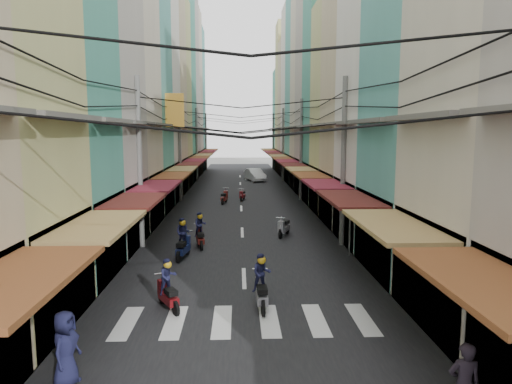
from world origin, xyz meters
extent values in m
plane|color=slate|center=(0.00, 0.00, 0.00)|extent=(160.00, 160.00, 0.00)
cube|color=black|center=(0.00, 20.00, 0.01)|extent=(10.00, 80.00, 0.02)
cube|color=slate|center=(-6.50, 20.00, 0.03)|extent=(3.00, 80.00, 0.06)
cube|color=slate|center=(6.50, 20.00, 0.03)|extent=(3.00, 80.00, 0.06)
cube|color=silver|center=(-3.50, -6.00, 0.03)|extent=(0.55, 2.40, 0.01)
cube|color=silver|center=(-2.10, -6.00, 0.03)|extent=(0.55, 2.40, 0.01)
cube|color=silver|center=(-0.70, -6.00, 0.03)|extent=(0.55, 2.40, 0.01)
cube|color=silver|center=(0.70, -6.00, 0.03)|extent=(0.55, 2.40, 0.01)
cube|color=silver|center=(2.10, -6.00, 0.03)|extent=(0.55, 2.40, 0.01)
cube|color=silver|center=(3.50, -6.00, 0.03)|extent=(0.55, 2.40, 0.01)
cube|color=brown|center=(-4.10, -10.98, 3.00)|extent=(1.80, 4.34, 0.12)
cube|color=black|center=(-5.60, -6.27, 1.60)|extent=(1.20, 4.52, 3.20)
cube|color=olive|center=(-4.10, -6.27, 3.00)|extent=(1.80, 4.33, 0.12)
cube|color=#595651|center=(-4.75, -6.27, 6.00)|extent=(0.50, 4.23, 0.15)
cube|color=teal|center=(-8.00, -1.76, 9.62)|extent=(6.00, 4.30, 19.25)
cube|color=black|center=(-5.60, -1.76, 1.60)|extent=(1.20, 4.13, 3.20)
cube|color=#541C18|center=(-4.10, -1.76, 3.00)|extent=(1.80, 3.96, 0.12)
cube|color=#595651|center=(-4.75, -1.76, 6.00)|extent=(0.50, 3.87, 0.15)
cube|color=#A7A099|center=(-8.00, 2.96, 10.47)|extent=(6.00, 5.14, 20.93)
cube|color=black|center=(-5.60, 2.96, 1.60)|extent=(1.20, 4.94, 3.20)
cube|color=maroon|center=(-4.10, 2.96, 3.00)|extent=(1.80, 4.73, 0.12)
cube|color=#595651|center=(-4.75, 2.96, 6.00)|extent=(0.50, 4.63, 0.15)
cube|color=beige|center=(-8.00, 8.00, 8.72)|extent=(6.00, 4.95, 17.43)
cube|color=black|center=(-5.60, 8.00, 1.60)|extent=(1.20, 4.75, 3.20)
cube|color=brown|center=(-4.10, 8.00, 3.00)|extent=(1.80, 4.56, 0.12)
cube|color=#595651|center=(-4.75, 8.00, 6.00)|extent=(0.50, 4.46, 0.15)
cube|color=#54A49D|center=(-8.00, 12.98, 8.16)|extent=(6.00, 4.99, 16.32)
cube|color=black|center=(-5.60, 12.98, 1.60)|extent=(1.20, 4.80, 3.20)
cube|color=olive|center=(-4.10, 12.98, 3.00)|extent=(1.80, 4.60, 0.12)
cube|color=#595651|center=(-4.75, 12.98, 6.00)|extent=(0.50, 4.50, 0.15)
cube|color=silver|center=(-8.00, 17.80, 11.44)|extent=(6.00, 4.65, 22.87)
cube|color=black|center=(-5.60, 17.80, 1.60)|extent=(1.20, 4.46, 3.20)
cube|color=#541C18|center=(-4.10, 17.80, 3.00)|extent=(1.80, 4.27, 0.12)
cube|color=#595651|center=(-4.75, 17.80, 6.00)|extent=(0.50, 4.18, 0.15)
cube|color=#C3AE89|center=(-8.00, 22.57, 10.29)|extent=(6.00, 4.89, 20.58)
cube|color=black|center=(-5.60, 22.57, 1.60)|extent=(1.20, 4.70, 3.20)
cube|color=maroon|center=(-4.10, 22.57, 3.00)|extent=(1.80, 4.50, 0.12)
cube|color=#595651|center=(-4.75, 22.57, 6.00)|extent=(0.50, 4.40, 0.15)
cube|color=tan|center=(-8.00, 27.27, 9.22)|extent=(6.00, 4.52, 18.44)
cube|color=black|center=(-5.60, 27.27, 1.60)|extent=(1.20, 4.34, 3.20)
cube|color=brown|center=(-4.10, 27.27, 3.00)|extent=(1.80, 4.16, 0.12)
cube|color=#595651|center=(-4.75, 27.27, 6.00)|extent=(0.50, 4.07, 0.15)
cube|color=teal|center=(-8.00, 32.13, 10.31)|extent=(6.00, 5.20, 20.63)
cube|color=black|center=(-5.60, 32.13, 1.60)|extent=(1.20, 4.99, 3.20)
cube|color=olive|center=(-4.10, 32.13, 3.00)|extent=(1.80, 4.78, 0.12)
cube|color=#595651|center=(-4.75, 32.13, 6.00)|extent=(0.50, 4.68, 0.15)
cube|color=#A7A099|center=(-8.00, 37.20, 11.85)|extent=(6.00, 4.94, 23.70)
cube|color=black|center=(-5.60, 37.20, 1.60)|extent=(1.20, 4.74, 3.20)
cube|color=#541C18|center=(-4.10, 37.20, 3.00)|extent=(1.80, 4.55, 0.12)
cube|color=#595651|center=(-4.75, 37.20, 6.00)|extent=(0.50, 4.45, 0.15)
cube|color=beige|center=(-8.00, 42.14, 10.56)|extent=(6.00, 4.96, 21.12)
cube|color=black|center=(-5.60, 42.14, 1.60)|extent=(1.20, 4.76, 3.20)
cube|color=maroon|center=(-4.10, 42.14, 3.00)|extent=(1.80, 4.56, 0.12)
cube|color=#595651|center=(-4.75, 42.14, 6.00)|extent=(0.50, 4.46, 0.15)
cube|color=#54A49D|center=(-8.00, 47.14, 9.95)|extent=(6.00, 5.04, 19.90)
cube|color=black|center=(-5.60, 47.14, 1.60)|extent=(1.20, 4.84, 3.20)
cube|color=brown|center=(-4.10, 47.14, 3.00)|extent=(1.80, 4.64, 0.12)
cube|color=#595651|center=(-4.75, 47.14, 6.00)|extent=(0.50, 4.54, 0.15)
cube|color=#573E14|center=(-4.40, 12.00, 7.00)|extent=(1.20, 0.40, 2.20)
cube|color=brown|center=(4.10, -11.40, 3.00)|extent=(1.80, 4.35, 0.12)
cube|color=black|center=(5.60, -6.55, 1.60)|extent=(1.20, 4.78, 3.20)
cube|color=olive|center=(4.10, -6.55, 3.00)|extent=(1.80, 4.58, 0.12)
cube|color=#595651|center=(4.75, -6.55, 6.00)|extent=(0.50, 4.48, 0.15)
cube|color=#54A49D|center=(8.00, -1.55, 7.54)|extent=(6.00, 5.03, 15.08)
cube|color=black|center=(5.60, -1.55, 1.60)|extent=(1.20, 4.83, 3.20)
cube|color=#541C18|center=(4.10, -1.55, 3.00)|extent=(1.80, 4.63, 0.12)
cube|color=#595651|center=(4.75, -1.55, 6.00)|extent=(0.50, 4.53, 0.15)
cube|color=silver|center=(8.00, 3.36, 10.83)|extent=(6.00, 4.79, 21.66)
cube|color=black|center=(5.60, 3.36, 1.60)|extent=(1.20, 4.60, 3.20)
cube|color=maroon|center=(4.10, 3.36, 3.00)|extent=(1.80, 4.41, 0.12)
cube|color=#595651|center=(4.75, 3.36, 6.00)|extent=(0.50, 4.31, 0.15)
cube|color=#C3AE89|center=(8.00, 8.02, 10.37)|extent=(6.00, 4.52, 20.74)
cube|color=black|center=(5.60, 8.02, 1.60)|extent=(1.20, 4.34, 3.20)
cube|color=brown|center=(4.10, 8.02, 3.00)|extent=(1.80, 4.16, 0.12)
cube|color=#595651|center=(4.75, 8.02, 6.00)|extent=(0.50, 4.07, 0.15)
cube|color=tan|center=(8.00, 12.34, 7.06)|extent=(6.00, 4.12, 14.13)
cube|color=black|center=(5.60, 12.34, 1.60)|extent=(1.20, 3.96, 3.20)
cube|color=olive|center=(4.10, 12.34, 3.00)|extent=(1.80, 3.79, 0.12)
cube|color=#595651|center=(4.75, 12.34, 6.00)|extent=(0.50, 3.71, 0.15)
cube|color=teal|center=(8.00, 16.61, 8.84)|extent=(6.00, 4.40, 17.68)
cube|color=black|center=(5.60, 16.61, 1.60)|extent=(1.20, 4.23, 3.20)
cube|color=#541C18|center=(4.10, 16.61, 3.00)|extent=(1.80, 4.05, 0.12)
cube|color=#595651|center=(4.75, 16.61, 6.00)|extent=(0.50, 3.96, 0.15)
cube|color=#A7A099|center=(8.00, 21.13, 11.30)|extent=(6.00, 4.64, 22.59)
cube|color=black|center=(5.60, 21.13, 1.60)|extent=(1.20, 4.45, 3.20)
cube|color=maroon|center=(4.10, 21.13, 3.00)|extent=(1.80, 4.26, 0.12)
cube|color=#595651|center=(4.75, 21.13, 6.00)|extent=(0.50, 4.17, 0.15)
cube|color=beige|center=(8.00, 25.45, 10.63)|extent=(6.00, 4.00, 21.25)
cube|color=black|center=(5.60, 25.45, 1.60)|extent=(1.20, 3.84, 3.20)
cube|color=brown|center=(4.10, 25.45, 3.00)|extent=(1.80, 3.68, 0.12)
cube|color=#595651|center=(4.75, 25.45, 6.00)|extent=(0.50, 3.60, 0.15)
cube|color=#54A49D|center=(8.00, 29.95, 11.16)|extent=(6.00, 5.01, 22.33)
cube|color=black|center=(5.60, 29.95, 1.60)|extent=(1.20, 4.81, 3.20)
cube|color=olive|center=(4.10, 29.95, 3.00)|extent=(1.80, 4.61, 0.12)
cube|color=#595651|center=(4.75, 29.95, 6.00)|extent=(0.50, 4.51, 0.15)
cube|color=silver|center=(8.00, 34.96, 9.86)|extent=(6.00, 5.00, 19.71)
cube|color=black|center=(5.60, 34.96, 1.60)|extent=(1.20, 4.80, 3.20)
cube|color=#541C18|center=(4.10, 34.96, 3.00)|extent=(1.80, 4.60, 0.12)
cube|color=#595651|center=(4.75, 34.96, 6.00)|extent=(0.50, 4.50, 0.15)
cube|color=#C3AE89|center=(8.00, 39.61, 8.43)|extent=(6.00, 4.32, 16.86)
cube|color=black|center=(5.60, 39.61, 1.60)|extent=(1.20, 4.15, 3.20)
cube|color=maroon|center=(4.10, 39.61, 3.00)|extent=(1.80, 3.97, 0.12)
cube|color=#595651|center=(4.75, 39.61, 6.00)|extent=(0.50, 3.89, 0.15)
cube|color=tan|center=(8.00, 43.94, 9.98)|extent=(6.00, 4.33, 19.96)
cube|color=black|center=(5.60, 43.94, 1.60)|extent=(1.20, 4.16, 3.20)
cube|color=brown|center=(4.10, 43.94, 3.00)|extent=(1.80, 3.99, 0.12)
cube|color=#595651|center=(4.75, 43.94, 6.00)|extent=(0.50, 3.90, 0.15)
cube|color=teal|center=(8.00, 48.54, 7.17)|extent=(6.00, 4.88, 14.34)
cube|color=black|center=(5.60, 48.54, 1.60)|extent=(1.20, 4.68, 3.20)
cube|color=olive|center=(4.10, 48.54, 3.00)|extent=(1.80, 4.49, 0.12)
cube|color=#595651|center=(4.75, 48.54, 6.00)|extent=(0.50, 4.39, 0.15)
cylinder|color=slate|center=(-4.90, 3.00, 4.10)|extent=(0.26, 0.26, 8.20)
cylinder|color=slate|center=(4.90, 3.00, 4.10)|extent=(0.26, 0.26, 8.20)
cylinder|color=slate|center=(-4.90, 18.00, 4.10)|extent=(0.26, 0.26, 8.20)
cylinder|color=slate|center=(4.90, 18.00, 4.10)|extent=(0.26, 0.26, 8.20)
cylinder|color=slate|center=(-4.90, 33.00, 4.10)|extent=(0.26, 0.26, 8.20)
cylinder|color=slate|center=(4.90, 33.00, 4.10)|extent=(0.26, 0.26, 8.20)
cylinder|color=slate|center=(-4.90, 48.00, 4.10)|extent=(0.26, 0.26, 8.20)
cylinder|color=slate|center=(4.90, 48.00, 4.10)|extent=(0.26, 0.26, 8.20)
imported|color=white|center=(1.68, 32.65, 0.00)|extent=(5.32, 3.19, 1.76)
imported|color=black|center=(5.79, 1.29, 0.00)|extent=(1.67, 1.11, 1.07)
cylinder|color=black|center=(-2.06, 3.44, 0.25)|extent=(0.09, 0.49, 0.49)
cylinder|color=black|center=(-2.06, 2.20, 0.25)|extent=(0.09, 0.49, 0.49)
cube|color=maroon|center=(-2.06, 2.82, 0.40)|extent=(0.32, 1.09, 0.27)
cube|color=black|center=(-2.06, 2.58, 0.68)|extent=(0.30, 0.52, 0.17)
cube|color=maroon|center=(-2.06, 3.34, 0.62)|extent=(0.28, 0.27, 0.52)
imported|color=#1C1D42|center=(-2.06, 2.82, 0.52)|extent=(0.50, 0.35, 1.26)
sphere|color=gold|center=(-2.06, 2.82, 1.47)|extent=(0.27, 0.27, 0.27)
cylinder|color=black|center=(0.52, -4.36, 0.26)|extent=(0.10, 0.51, 0.51)
cylinder|color=black|center=(0.52, -5.64, 0.26)|extent=(0.10, 0.51, 0.51)
cube|color=gray|center=(0.52, -5.00, 0.41)|extent=(0.33, 1.13, 0.27)
cube|color=black|center=(0.52, -5.25, 0.71)|extent=(0.31, 0.54, 0.18)
cube|color=gray|center=(0.52, -4.46, 0.64)|extent=(0.29, 0.27, 0.54)
imported|color=#1C1D42|center=(0.52, -5.00, 0.54)|extent=(0.52, 0.37, 1.30)
sphere|color=gold|center=(0.52, -5.00, 1.52)|extent=(0.27, 0.27, 0.27)
cylinder|color=black|center=(-2.66, 1.48, 0.26)|extent=(0.10, 0.52, 0.52)
cylinder|color=black|center=(-2.66, 0.17, 0.26)|extent=(0.10, 0.52, 0.52)
cube|color=navy|center=(-2.66, 0.82, 0.42)|extent=(0.34, 1.15, 0.28)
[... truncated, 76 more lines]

